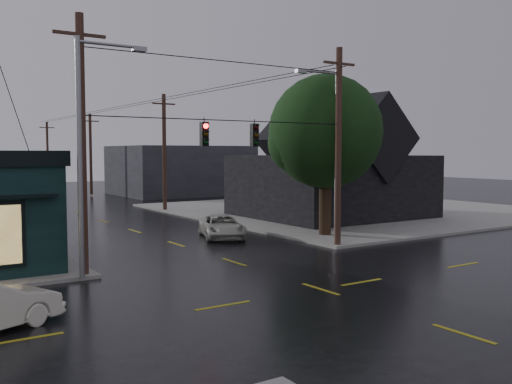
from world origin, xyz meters
TOP-DOWN VIEW (x-y plane):
  - ground_plane at (0.00, 0.00)m, footprint 160.00×160.00m
  - sidewalk_ne at (20.00, 20.00)m, footprint 28.00×28.00m
  - ne_building at (15.00, 17.00)m, footprint 12.60×11.60m
  - corner_tree at (8.30, 9.64)m, footprint 6.53×6.53m
  - utility_pole_nw at (-6.50, 6.50)m, footprint 2.00×0.32m
  - utility_pole_ne at (6.50, 6.50)m, footprint 2.00×0.32m
  - utility_pole_far_a at (6.50, 28.00)m, footprint 2.00×0.32m
  - utility_pole_far_b at (6.50, 48.00)m, footprint 2.00×0.32m
  - utility_pole_far_c at (6.50, 68.00)m, footprint 2.00×0.32m
  - span_signal_assembly at (0.10, 6.50)m, footprint 13.00×0.48m
  - streetlight_nw at (-6.80, 5.80)m, footprint 5.40×0.30m
  - streetlight_ne at (7.00, 7.20)m, footprint 5.40×0.30m
  - bg_building_east at (16.00, 45.00)m, footprint 14.00×12.00m
  - suv_silver at (3.13, 12.59)m, footprint 3.63×5.15m

SIDE VIEW (x-z plane):
  - ground_plane at x=0.00m, z-range 0.00..0.00m
  - utility_pole_nw at x=-6.50m, z-range -5.08..5.08m
  - utility_pole_ne at x=6.50m, z-range -5.08..5.08m
  - utility_pole_far_a at x=6.50m, z-range -4.83..4.83m
  - utility_pole_far_b at x=6.50m, z-range -4.58..4.58m
  - utility_pole_far_c at x=6.50m, z-range -4.58..4.58m
  - streetlight_nw at x=-6.80m, z-range -4.58..4.58m
  - streetlight_ne at x=7.00m, z-range -4.58..4.58m
  - sidewalk_ne at x=20.00m, z-range 0.00..0.15m
  - suv_silver at x=3.13m, z-range 0.00..1.30m
  - bg_building_east at x=16.00m, z-range 0.00..5.60m
  - ne_building at x=15.00m, z-range 0.09..8.85m
  - span_signal_assembly at x=0.10m, z-range 5.08..6.31m
  - corner_tree at x=8.30m, z-range 1.45..10.64m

